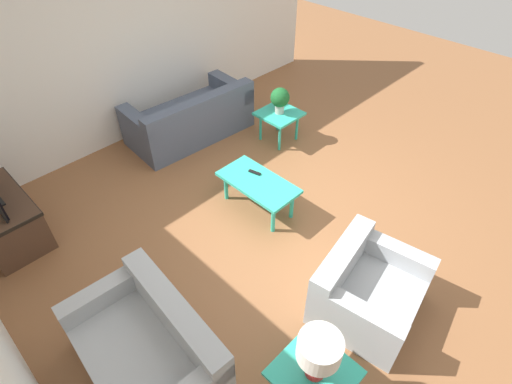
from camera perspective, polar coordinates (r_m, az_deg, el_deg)
ground_plane at (r=4.94m, az=4.62°, el=-4.01°), size 14.00×14.00×0.00m
wall_right at (r=6.25m, az=-17.60°, el=19.56°), size 0.12×7.20×2.70m
sofa at (r=6.30m, az=-9.25°, el=10.22°), size 1.04×1.91×0.76m
armchair at (r=4.08m, az=15.43°, el=-13.37°), size 1.02×1.12×0.69m
loveseat at (r=3.76m, az=-14.92°, el=-20.89°), size 1.44×0.97×0.69m
coffee_table at (r=4.83m, az=0.30°, el=1.05°), size 1.00×0.51×0.43m
side_table_plant at (r=6.07m, az=3.33°, el=10.74°), size 0.58×0.58×0.47m
side_table_lamp at (r=3.43m, az=8.25°, el=-24.53°), size 0.58×0.58×0.47m
tv_stand_chest at (r=5.36m, az=-32.40°, el=-3.18°), size 1.11×0.61×0.56m
potted_plant at (r=5.92m, az=3.45°, el=13.19°), size 0.28×0.28×0.39m
table_lamp at (r=3.09m, az=8.97°, el=-21.69°), size 0.33×0.33×0.47m
remote_control at (r=4.91m, az=-0.20°, el=2.82°), size 0.16×0.08×0.02m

